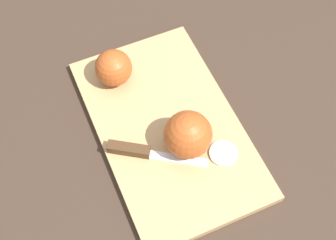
{
  "coord_description": "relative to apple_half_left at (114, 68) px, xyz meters",
  "views": [
    {
      "loc": [
        0.38,
        -0.2,
        0.77
      ],
      "look_at": [
        0.0,
        0.0,
        0.04
      ],
      "focal_mm": 50.0,
      "sensor_mm": 36.0,
      "label": 1
    }
  ],
  "objects": [
    {
      "name": "apple_half_left",
      "position": [
        0.0,
        0.0,
        0.0
      ],
      "size": [
        0.07,
        0.07,
        0.07
      ],
      "rotation": [
        0.0,
        0.0,
        0.58
      ],
      "color": "#AD4C1E",
      "rests_on": "cutting_board"
    },
    {
      "name": "apple_slice",
      "position": [
        0.24,
        0.1,
        -0.03
      ],
      "size": [
        0.05,
        0.05,
        0.01
      ],
      "color": "#EFE5C6",
      "rests_on": "cutting_board"
    },
    {
      "name": "ground_plane",
      "position": [
        0.14,
        0.04,
        -0.05
      ],
      "size": [
        4.0,
        4.0,
        0.0
      ],
      "primitive_type": "plane",
      "color": "#38281E"
    },
    {
      "name": "apple_half_right",
      "position": [
        0.19,
        0.05,
        0.01
      ],
      "size": [
        0.09,
        0.09,
        0.09
      ],
      "rotation": [
        0.0,
        0.0,
        3.56
      ],
      "color": "#AD4C1E",
      "rests_on": "cutting_board"
    },
    {
      "name": "knife",
      "position": [
        0.16,
        -0.03,
        -0.03
      ],
      "size": [
        0.12,
        0.15,
        0.02
      ],
      "rotation": [
        0.0,
        0.0,
        0.91
      ],
      "color": "silver",
      "rests_on": "cutting_board"
    },
    {
      "name": "cutting_board",
      "position": [
        0.14,
        0.04,
        -0.04
      ],
      "size": [
        0.43,
        0.28,
        0.02
      ],
      "color": "tan",
      "rests_on": "ground_plane"
    }
  ]
}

